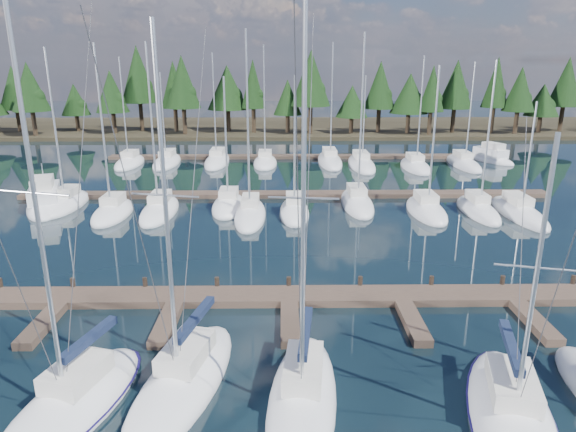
{
  "coord_description": "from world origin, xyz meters",
  "views": [
    {
      "loc": [
        -0.39,
        -7.28,
        12.45
      ],
      "look_at": [
        -0.0,
        22.0,
        3.53
      ],
      "focal_mm": 32.0,
      "sensor_mm": 36.0,
      "label": 1
    }
  ],
  "objects_px": {
    "motor_yacht_right": "(490,158)",
    "motor_yacht_left": "(46,202)",
    "front_sailboat_1": "(74,403)",
    "front_sailboat_3": "(303,399)",
    "front_sailboat_4": "(511,417)",
    "main_dock": "(289,302)",
    "front_sailboat_2": "(184,381)"
  },
  "relations": [
    {
      "from": "motor_yacht_right",
      "to": "motor_yacht_left",
      "type": "bearing_deg",
      "value": -155.9
    },
    {
      "from": "front_sailboat_1",
      "to": "front_sailboat_3",
      "type": "height_order",
      "value": "front_sailboat_1"
    },
    {
      "from": "front_sailboat_1",
      "to": "motor_yacht_right",
      "type": "xyz_separation_m",
      "value": [
        34.63,
        48.69,
        0.14
      ]
    },
    {
      "from": "front_sailboat_4",
      "to": "motor_yacht_left",
      "type": "distance_m",
      "value": 40.48
    },
    {
      "from": "front_sailboat_3",
      "to": "motor_yacht_left",
      "type": "bearing_deg",
      "value": 128.21
    },
    {
      "from": "main_dock",
      "to": "front_sailboat_3",
      "type": "xyz_separation_m",
      "value": [
        0.37,
        -8.26,
        0.1
      ]
    },
    {
      "from": "front_sailboat_3",
      "to": "motor_yacht_right",
      "type": "distance_m",
      "value": 55.16
    },
    {
      "from": "main_dock",
      "to": "front_sailboat_1",
      "type": "distance_m",
      "value": 11.67
    },
    {
      "from": "main_dock",
      "to": "front_sailboat_3",
      "type": "height_order",
      "value": "front_sailboat_3"
    },
    {
      "from": "front_sailboat_2",
      "to": "motor_yacht_right",
      "type": "relative_size",
      "value": 1.77
    },
    {
      "from": "front_sailboat_4",
      "to": "motor_yacht_right",
      "type": "xyz_separation_m",
      "value": [
        18.72,
        49.64,
        0.18
      ]
    },
    {
      "from": "front_sailboat_2",
      "to": "front_sailboat_4",
      "type": "xyz_separation_m",
      "value": [
        12.08,
        -2.26,
        -0.03
      ]
    },
    {
      "from": "main_dock",
      "to": "motor_yacht_left",
      "type": "xyz_separation_m",
      "value": [
        -21.11,
        19.02,
        0.3
      ]
    },
    {
      "from": "main_dock",
      "to": "front_sailboat_4",
      "type": "relative_size",
      "value": 3.91
    },
    {
      "from": "main_dock",
      "to": "motor_yacht_right",
      "type": "relative_size",
      "value": 5.35
    },
    {
      "from": "front_sailboat_2",
      "to": "motor_yacht_right",
      "type": "xyz_separation_m",
      "value": [
        30.8,
        47.38,
        0.15
      ]
    },
    {
      "from": "front_sailboat_1",
      "to": "motor_yacht_right",
      "type": "relative_size",
      "value": 1.86
    },
    {
      "from": "motor_yacht_left",
      "to": "front_sailboat_2",
      "type": "bearing_deg",
      "value": -57.2
    },
    {
      "from": "motor_yacht_right",
      "to": "front_sailboat_1",
      "type": "bearing_deg",
      "value": -125.42
    },
    {
      "from": "main_dock",
      "to": "motor_yacht_left",
      "type": "relative_size",
      "value": 4.54
    },
    {
      "from": "front_sailboat_2",
      "to": "front_sailboat_4",
      "type": "distance_m",
      "value": 12.29
    },
    {
      "from": "front_sailboat_1",
      "to": "main_dock",
      "type": "bearing_deg",
      "value": 45.88
    },
    {
      "from": "front_sailboat_1",
      "to": "motor_yacht_right",
      "type": "distance_m",
      "value": 59.75
    },
    {
      "from": "motor_yacht_right",
      "to": "front_sailboat_2",
      "type": "bearing_deg",
      "value": -123.02
    },
    {
      "from": "front_sailboat_3",
      "to": "main_dock",
      "type": "bearing_deg",
      "value": 92.58
    },
    {
      "from": "front_sailboat_1",
      "to": "front_sailboat_2",
      "type": "distance_m",
      "value": 4.05
    },
    {
      "from": "front_sailboat_3",
      "to": "motor_yacht_left",
      "type": "relative_size",
      "value": 1.54
    },
    {
      "from": "front_sailboat_3",
      "to": "motor_yacht_left",
      "type": "xyz_separation_m",
      "value": [
        -21.48,
        27.28,
        0.2
      ]
    },
    {
      "from": "front_sailboat_2",
      "to": "front_sailboat_4",
      "type": "bearing_deg",
      "value": -10.62
    },
    {
      "from": "front_sailboat_1",
      "to": "motor_yacht_left",
      "type": "relative_size",
      "value": 1.58
    },
    {
      "from": "main_dock",
      "to": "motor_yacht_left",
      "type": "bearing_deg",
      "value": 137.97
    },
    {
      "from": "motor_yacht_left",
      "to": "motor_yacht_right",
      "type": "xyz_separation_m",
      "value": [
        47.61,
        21.29,
        -0.06
      ]
    }
  ]
}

